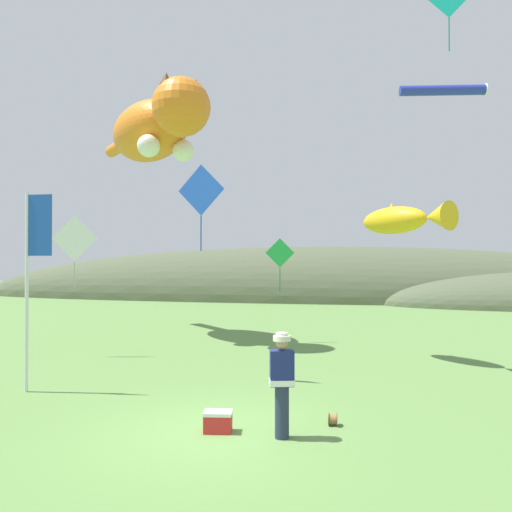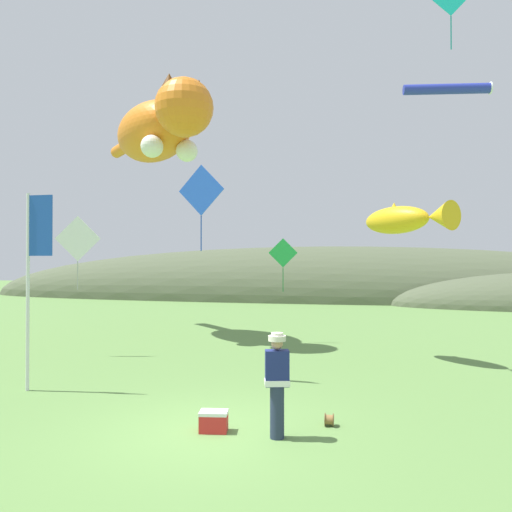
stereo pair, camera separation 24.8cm
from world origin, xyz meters
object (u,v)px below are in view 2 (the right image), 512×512
at_px(kite_giant_cat, 159,129).
at_px(kite_fish_windsock, 405,219).
at_px(kite_tube_streamer, 448,89).
at_px(festival_attendant, 277,381).
at_px(kite_diamond_white, 78,239).
at_px(kite_spool, 329,420).
at_px(festival_banner_pole, 34,261).
at_px(kite_diamond_green, 283,253).
at_px(kite_diamond_blue, 201,191).
at_px(picnic_cooler, 214,421).

distance_m(kite_giant_cat, kite_fish_windsock, 10.30).
height_order(kite_fish_windsock, kite_tube_streamer, kite_tube_streamer).
distance_m(festival_attendant, kite_diamond_white, 9.93).
xyz_separation_m(festival_attendant, kite_spool, (0.83, 0.80, -0.84)).
bearing_deg(festival_banner_pole, kite_giant_cat, 92.23).
height_order(kite_fish_windsock, kite_diamond_green, kite_fish_windsock).
distance_m(festival_attendant, kite_spool, 1.43).
relative_size(festival_attendant, kite_diamond_white, 0.76).
height_order(festival_banner_pole, kite_fish_windsock, kite_fish_windsock).
relative_size(festival_attendant, kite_diamond_blue, 0.81).
distance_m(kite_spool, kite_giant_cat, 14.18).
distance_m(kite_spool, picnic_cooler, 2.09).
xyz_separation_m(kite_giant_cat, kite_fish_windsock, (9.01, -3.07, -3.95)).
bearing_deg(kite_fish_windsock, kite_tube_streamer, 61.75).
relative_size(festival_attendant, kite_giant_cat, 0.26).
bearing_deg(kite_diamond_green, kite_fish_windsock, -36.04).
relative_size(kite_diamond_green, kite_diamond_white, 0.85).
bearing_deg(kite_diamond_white, kite_giant_cat, 74.77).
xyz_separation_m(festival_attendant, kite_diamond_green, (-1.39, 9.92, 2.32)).
bearing_deg(kite_giant_cat, festival_banner_pole, -87.77).
bearing_deg(kite_diamond_blue, festival_attendant, -55.76).
bearing_deg(kite_diamond_white, picnic_cooler, -43.49).
bearing_deg(kite_spool, festival_attendant, -135.79).
relative_size(kite_spool, kite_diamond_blue, 0.10).
xyz_separation_m(festival_banner_pole, kite_diamond_green, (4.61, 8.03, 0.29)).
distance_m(festival_attendant, kite_diamond_blue, 5.94).
relative_size(festival_banner_pole, kite_diamond_green, 2.30).
height_order(picnic_cooler, kite_tube_streamer, kite_tube_streamer).
relative_size(picnic_cooler, kite_giant_cat, 0.08).
bearing_deg(festival_attendant, picnic_cooler, 175.29).
height_order(kite_tube_streamer, kite_diamond_green, kite_tube_streamer).
relative_size(kite_giant_cat, kite_diamond_blue, 3.16).
bearing_deg(kite_fish_windsock, festival_banner_pole, -149.80).
bearing_deg(kite_diamond_green, kite_tube_streamer, 3.01).
bearing_deg(festival_banner_pole, kite_tube_streamer, 38.58).
height_order(festival_banner_pole, kite_diamond_white, festival_banner_pole).
relative_size(kite_spool, kite_diamond_green, 0.11).
height_order(kite_diamond_green, kite_diamond_blue, kite_diamond_blue).
distance_m(kite_diamond_blue, kite_diamond_white, 5.45).
xyz_separation_m(kite_tube_streamer, kite_diamond_blue, (-7.02, -6.47, -4.31)).
xyz_separation_m(picnic_cooler, kite_diamond_blue, (-1.42, 3.67, 4.59)).
xyz_separation_m(festival_banner_pole, kite_diamond_blue, (3.43, 1.87, 1.79)).
bearing_deg(kite_tube_streamer, kite_spool, -111.09).
relative_size(picnic_cooler, kite_fish_windsock, 0.19).
bearing_deg(kite_tube_streamer, kite_diamond_white, -160.49).
bearing_deg(kite_spool, kite_giant_cat, 127.74).
bearing_deg(kite_diamond_blue, kite_diamond_white, 154.90).
xyz_separation_m(picnic_cooler, festival_banner_pole, (-4.85, 1.80, 2.81)).
relative_size(festival_banner_pole, kite_tube_streamer, 1.49).
bearing_deg(kite_diamond_blue, picnic_cooler, -68.82).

